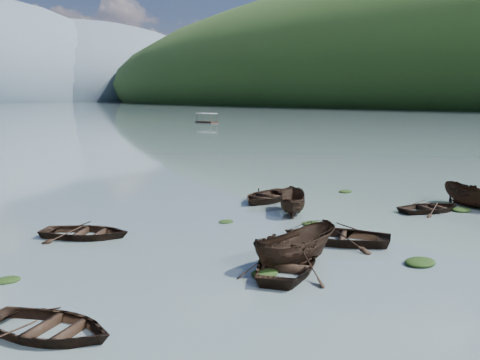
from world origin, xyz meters
TOP-DOWN VIEW (x-y plane):
  - ground_plane at (0.00, 0.00)m, footprint 2400.00×2400.00m
  - haze_mtn_d at (320.00, 900.00)m, footprint 520.00×520.00m
  - rowboat_0 at (-13.66, 3.01)m, footprint 4.65×5.02m
  - rowboat_1 at (-4.47, 3.08)m, footprint 5.74×5.43m
  - rowboat_2 at (-3.72, 3.50)m, footprint 4.48×2.00m
  - rowboat_3 at (0.03, 4.76)m, footprint 5.64×5.96m
  - rowboat_4 at (9.41, 5.98)m, footprint 4.59×3.82m
  - rowboat_5 at (12.61, 5.15)m, footprint 2.53×4.59m
  - rowboat_6 at (-8.82, 12.59)m, footprint 5.15×5.14m
  - rowboat_7 at (3.92, 14.26)m, footprint 5.72×4.89m
  - rowboat_8 at (2.67, 10.56)m, footprint 3.70×3.82m
  - weed_clump_0 at (-4.32, 4.34)m, footprint 1.03×0.84m
  - weed_clump_1 at (-5.51, 3.25)m, footprint 1.11×0.89m
  - weed_clump_2 at (0.23, 0.45)m, footprint 1.38×1.10m
  - weed_clump_3 at (1.57, 7.93)m, footprint 1.02×0.86m
  - weed_clump_4 at (10.94, 4.93)m, footprint 1.25×0.99m
  - weed_clump_5 at (-13.40, 8.37)m, footprint 0.94×0.76m
  - weed_clump_6 at (-1.68, 11.02)m, footprint 0.84×0.70m
  - weed_clump_7 at (10.28, 13.27)m, footprint 1.02×0.82m
  - pontoon_right at (59.18, 103.60)m, footprint 3.35×6.44m

SIDE VIEW (x-z plane):
  - ground_plane at x=0.00m, z-range 0.00..0.00m
  - haze_mtn_d at x=320.00m, z-range -110.00..110.00m
  - rowboat_0 at x=-13.66m, z-range -0.42..0.42m
  - rowboat_1 at x=-4.47m, z-range -0.48..0.48m
  - rowboat_2 at x=-3.72m, z-range -0.84..0.84m
  - rowboat_3 at x=0.03m, z-range -0.50..0.50m
  - rowboat_4 at x=9.41m, z-range -0.41..0.41m
  - rowboat_5 at x=12.61m, z-range -0.84..0.84m
  - rowboat_6 at x=-8.82m, z-range -0.44..0.44m
  - rowboat_7 at x=3.92m, z-range -0.50..0.50m
  - rowboat_8 at x=2.67m, z-range -0.75..0.75m
  - weed_clump_0 at x=-4.32m, z-range -0.11..0.11m
  - weed_clump_1 at x=-5.51m, z-range -0.12..0.12m
  - weed_clump_2 at x=0.23m, z-range -0.15..0.15m
  - weed_clump_3 at x=1.57m, z-range -0.11..0.11m
  - weed_clump_4 at x=10.94m, z-range -0.13..0.13m
  - weed_clump_5 at x=-13.40m, z-range -0.10..0.10m
  - weed_clump_6 at x=-1.68m, z-range -0.09..0.09m
  - weed_clump_7 at x=10.28m, z-range -0.11..0.11m
  - pontoon_right at x=59.18m, z-range -1.18..1.18m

